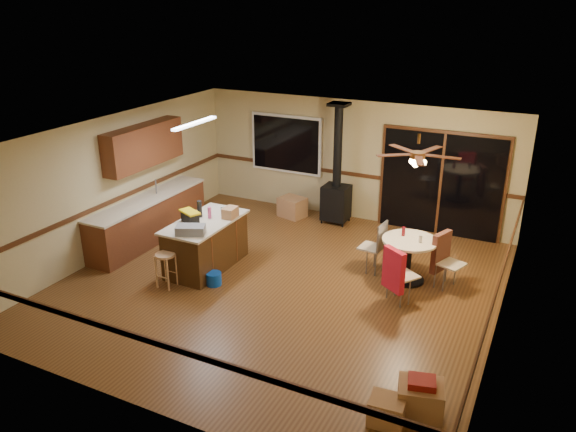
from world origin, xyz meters
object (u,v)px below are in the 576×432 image
Objects in this scene: bar_stool at (166,270)px; chair_near at (395,270)px; dining_table at (409,253)px; wood_stove at (336,190)px; toolbox_black at (190,218)px; toolbox_grey at (191,230)px; blue_bucket at (214,279)px; kitchen_island at (206,244)px; box_under_window at (292,207)px; chair_right at (442,253)px; chair_left at (377,241)px; box_corner_b at (387,411)px; box_corner_a at (420,399)px.

chair_near is at bearing 17.64° from bar_stool.
dining_table is at bearing 89.82° from chair_near.
dining_table is at bearing -42.84° from wood_stove.
wood_stove is 7.42× the size of toolbox_black.
dining_table is (3.29, 1.67, -0.44)m from toolbox_grey.
chair_near reaches higher than blue_bucket.
kitchen_island reaches higher than box_under_window.
toolbox_black is 0.49× the size of chair_right.
chair_left reaches higher than box_under_window.
wood_stove is 4.58× the size of box_under_window.
bar_stool is at bearing -134.09° from toolbox_grey.
box_under_window is (-3.11, 1.85, -0.31)m from dining_table.
chair_left is 0.74× the size of chair_near.
wood_stove is at bearing 6.59° from box_under_window.
toolbox_black is 1.16m from blue_bucket.
toolbox_grey is 1.41× the size of toolbox_black.
kitchen_island is 0.79m from blue_bucket.
kitchen_island is 0.79m from toolbox_grey.
bar_stool is at bearing -97.43° from box_under_window.
box_corner_b is (4.00, -1.86, -0.81)m from toolbox_grey.
box_corner_a reaches higher than blue_bucket.
kitchen_island is 0.67× the size of wood_stove.
wood_stove is at bearing 129.07° from chair_left.
toolbox_grey is (0.12, -0.58, 0.52)m from kitchen_island.
chair_left is 3.87m from box_corner_b.
toolbox_black is (-0.30, 0.41, 0.02)m from toolbox_grey.
wood_stove is 4.26m from bar_stool.
chair_left is at bearing 36.05° from blue_bucket.
box_under_window is (-3.64, 1.73, -0.38)m from chair_right.
box_corner_a is (4.62, -1.20, -0.10)m from bar_stool.
box_corner_b is (1.30, -3.62, -0.43)m from chair_left.
toolbox_grey is 1.19× the size of box_corner_b.
dining_table is 0.85m from chair_near.
bar_stool reaches higher than box_corner_b.
wood_stove is 1.12m from box_under_window.
chair_right is at bearing 98.25° from box_corner_a.
toolbox_black is 5.06m from box_corner_a.
chair_left is 1.11m from chair_near.
kitchen_island is 3.43m from chair_near.
kitchen_island is at bearing -163.05° from chair_right.
chair_near is at bearing 3.95° from kitchen_island.
box_corner_b is at bearing -19.51° from bar_stool.
box_corner_a is (1.60, -3.29, -0.39)m from chair_left.
wood_stove is 3.71m from blue_bucket.
blue_bucket is 0.28× the size of dining_table.
box_under_window is 6.52m from box_corner_a.
kitchen_island is 3.59m from dining_table.
blue_bucket is (0.37, 0.06, -0.86)m from toolbox_grey.
kitchen_island is 3.33m from wood_stove.
blue_bucket is at bearing -27.25° from toolbox_black.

